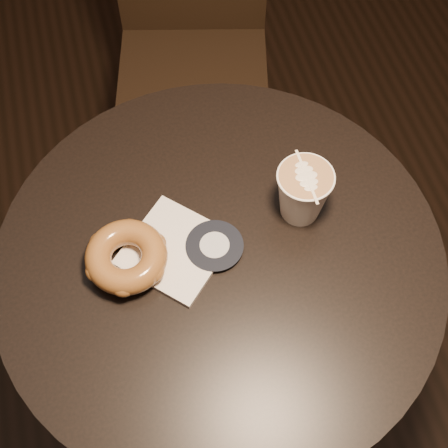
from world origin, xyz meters
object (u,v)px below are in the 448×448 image
object	(u,v)px
cafe_table	(220,304)
doughnut	(126,257)
chair	(192,21)
latte_cup	(303,194)
pastry_bag	(175,249)

from	to	relation	value
cafe_table	doughnut	distance (m)	0.27
doughnut	chair	bearing A→B (deg)	70.34
doughnut	latte_cup	distance (m)	0.29
chair	pastry_bag	bearing A→B (deg)	-90.34
doughnut	pastry_bag	bearing A→B (deg)	4.61
pastry_bag	chair	bearing A→B (deg)	31.00
latte_cup	doughnut	bearing A→B (deg)	-174.61
cafe_table	latte_cup	bearing A→B (deg)	16.80
chair	latte_cup	xyz separation A→B (m)	(0.02, -0.71, 0.27)
cafe_table	latte_cup	xyz separation A→B (m)	(0.14, 0.04, 0.25)
pastry_bag	doughnut	size ratio (longest dim) A/B	1.14
cafe_table	doughnut	xyz separation A→B (m)	(-0.14, 0.02, 0.23)
cafe_table	pastry_bag	bearing A→B (deg)	160.72
pastry_bag	doughnut	xyz separation A→B (m)	(-0.07, -0.01, 0.02)
doughnut	latte_cup	size ratio (longest dim) A/B	1.27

